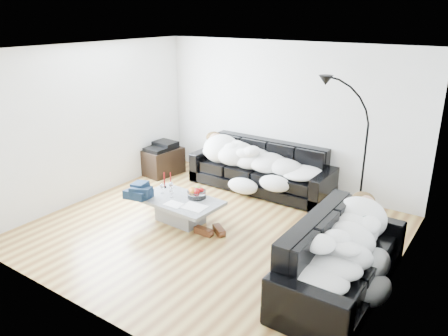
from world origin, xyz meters
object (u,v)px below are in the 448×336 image
Objects in this scene: wine_glass_a at (171,187)px; candle_left at (164,180)px; shoes at (211,230)px; fruit_bowl at (197,192)px; wine_glass_c at (171,193)px; sleeper_back at (260,156)px; sofa_right at (342,257)px; sofa_back at (261,167)px; stereo at (162,146)px; wine_glass_b at (162,189)px; sleeper_right at (344,240)px; av_cabinet at (163,161)px; floor_lamp at (364,166)px; coffee_table at (180,210)px; candle_right at (171,180)px.

candle_left reaches higher than wine_glass_a.
candle_left is 1.25m from shoes.
wine_glass_c is at bearing -147.18° from fruit_bowl.
wine_glass_c is 0.59× the size of candle_left.
sleeper_back reaches higher than wine_glass_a.
wine_glass_a is (-2.93, 0.42, 0.03)m from sofa_right.
wine_glass_a is 0.25m from candle_left.
stereo is (-2.00, -0.40, 0.15)m from sofa_back.
wine_glass_a is at bearing -170.30° from fruit_bowl.
candle_left is at bearing 122.70° from wine_glass_b.
wine_glass_c is (-2.81, 0.28, -0.19)m from sleeper_right.
wine_glass_a is 0.14m from wine_glass_b.
sofa_back reaches higher than stereo.
sleeper_back is at bearing -90.00° from sofa_back.
wine_glass_c is 2.08m from stereo.
sofa_back is at bearing 47.12° from sofa_right.
av_cabinet is 1.70× the size of stereo.
sofa_right is 11.81× the size of wine_glass_a.
candle_left is 3.07m from floor_lamp.
candle_left is 0.60× the size of stereo.
floor_lamp reaches higher than sleeper_right.
floor_lamp is (2.58, 1.24, 0.51)m from wine_glass_a.
wine_glass_a is at bearing -36.15° from av_cabinet.
wine_glass_b is at bearing 83.95° from sleeper_right.
shoes is (-2.03, 0.23, -0.59)m from sleeper_right.
wine_glass_a is 1.00m from shoes.
sofa_back is 3.13m from sofa_right.
coffee_table reaches higher than shoes.
wine_glass_a reaches higher than av_cabinet.
sleeper_back is 4.99× the size of stereo.
wine_glass_a is 0.24× the size of av_cabinet.
candle_left is (-0.86, -1.61, 0.08)m from sofa_back.
floor_lamp is (-0.34, 1.66, 0.55)m from sofa_right.
sleeper_back reaches higher than shoes.
sofa_back is 1.73m from candle_right.
sleeper_back is 2.94× the size of av_cabinet.
wine_glass_c is (-0.33, -0.21, -0.01)m from fruit_bowl.
fruit_bowl is at bearing -26.62° from av_cabinet.
sofa_right is 4.34× the size of shoes.
sleeper_right is (0.00, 0.00, 0.21)m from sofa_right.
candle_right is 1.68m from av_cabinet.
sleeper_right is at bearing 4.89° from shoes.
wine_glass_c reaches higher than coffee_table.
sleeper_back is 8.80× the size of candle_right.
candle_left is 0.10m from candle_right.
wine_glass_b is (-0.73, -1.76, -0.19)m from sleeper_back.
wine_glass_b is (-0.37, 0.02, 0.27)m from coffee_table.
candle_left is at bearing 156.30° from wine_glass_a.
sofa_right is at bearing -14.28° from av_cabinet.
floor_lamp is at bearing 11.68° from sofa_right.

